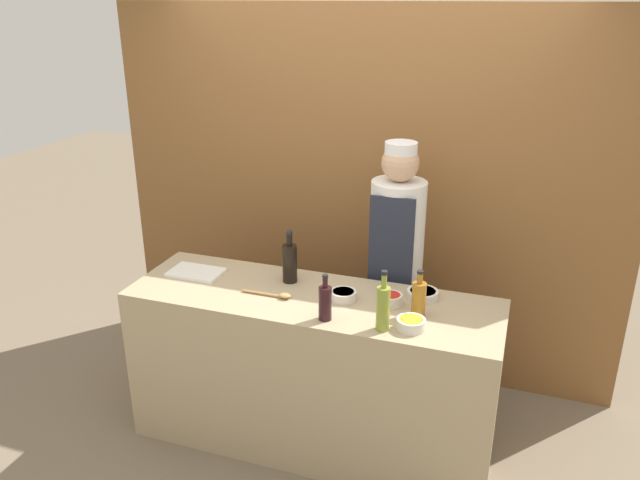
{
  "coord_description": "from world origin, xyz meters",
  "views": [
    {
      "loc": [
        1.02,
        -2.81,
        2.43
      ],
      "look_at": [
        0.0,
        0.13,
        1.21
      ],
      "focal_mm": 35.0,
      "sensor_mm": 36.0,
      "label": 1
    }
  ],
  "objects_px": {
    "bottle_wine": "(325,302)",
    "sauce_bowl_yellow": "(411,323)",
    "bottle_oil": "(383,307)",
    "chef_center": "(395,267)",
    "wooden_spoon": "(274,295)",
    "sauce_bowl_brown": "(343,295)",
    "sauce_bowl_orange": "(423,294)",
    "sauce_bowl_red": "(391,299)",
    "cutting_board": "(196,272)",
    "bottle_soy": "(290,262)",
    "bottle_amber": "(419,298)"
  },
  "relations": [
    {
      "from": "bottle_wine",
      "to": "sauce_bowl_brown",
      "type": "bearing_deg",
      "value": 84.51
    },
    {
      "from": "wooden_spoon",
      "to": "sauce_bowl_orange",
      "type": "bearing_deg",
      "value": 18.77
    },
    {
      "from": "bottle_wine",
      "to": "bottle_amber",
      "type": "relative_size",
      "value": 1.0
    },
    {
      "from": "sauce_bowl_red",
      "to": "wooden_spoon",
      "type": "height_order",
      "value": "sauce_bowl_red"
    },
    {
      "from": "sauce_bowl_red",
      "to": "sauce_bowl_orange",
      "type": "distance_m",
      "value": 0.2
    },
    {
      "from": "sauce_bowl_brown",
      "to": "sauce_bowl_yellow",
      "type": "xyz_separation_m",
      "value": [
        0.4,
        -0.19,
        0.0
      ]
    },
    {
      "from": "bottle_wine",
      "to": "chef_center",
      "type": "xyz_separation_m",
      "value": [
        0.19,
        0.74,
        -0.1
      ]
    },
    {
      "from": "cutting_board",
      "to": "bottle_wine",
      "type": "relative_size",
      "value": 1.25
    },
    {
      "from": "bottle_oil",
      "to": "bottle_soy",
      "type": "bearing_deg",
      "value": 149.97
    },
    {
      "from": "bottle_oil",
      "to": "chef_center",
      "type": "distance_m",
      "value": 0.76
    },
    {
      "from": "sauce_bowl_orange",
      "to": "chef_center",
      "type": "xyz_separation_m",
      "value": [
        -0.23,
        0.34,
        -0.02
      ]
    },
    {
      "from": "chef_center",
      "to": "sauce_bowl_red",
      "type": "bearing_deg",
      "value": -80.2
    },
    {
      "from": "chef_center",
      "to": "bottle_soy",
      "type": "bearing_deg",
      "value": -143.4
    },
    {
      "from": "chef_center",
      "to": "sauce_bowl_orange",
      "type": "bearing_deg",
      "value": -56.51
    },
    {
      "from": "bottle_wine",
      "to": "sauce_bowl_yellow",
      "type": "bearing_deg",
      "value": 5.9
    },
    {
      "from": "sauce_bowl_red",
      "to": "sauce_bowl_orange",
      "type": "relative_size",
      "value": 0.73
    },
    {
      "from": "sauce_bowl_orange",
      "to": "bottle_soy",
      "type": "relative_size",
      "value": 0.55
    },
    {
      "from": "sauce_bowl_orange",
      "to": "cutting_board",
      "type": "height_order",
      "value": "sauce_bowl_orange"
    },
    {
      "from": "sauce_bowl_brown",
      "to": "wooden_spoon",
      "type": "relative_size",
      "value": 0.49
    },
    {
      "from": "sauce_bowl_brown",
      "to": "chef_center",
      "type": "xyz_separation_m",
      "value": [
        0.17,
        0.5,
        -0.03
      ]
    },
    {
      "from": "wooden_spoon",
      "to": "sauce_bowl_brown",
      "type": "bearing_deg",
      "value": 14.45
    },
    {
      "from": "sauce_bowl_yellow",
      "to": "chef_center",
      "type": "bearing_deg",
      "value": 108.51
    },
    {
      "from": "sauce_bowl_red",
      "to": "bottle_amber",
      "type": "bearing_deg",
      "value": -21.89
    },
    {
      "from": "sauce_bowl_red",
      "to": "bottle_oil",
      "type": "relative_size",
      "value": 0.39
    },
    {
      "from": "sauce_bowl_brown",
      "to": "bottle_amber",
      "type": "xyz_separation_m",
      "value": [
        0.41,
        -0.04,
        0.07
      ]
    },
    {
      "from": "bottle_oil",
      "to": "sauce_bowl_orange",
      "type": "bearing_deg",
      "value": 73.19
    },
    {
      "from": "bottle_wine",
      "to": "bottle_oil",
      "type": "xyz_separation_m",
      "value": [
        0.29,
        -0.01,
        0.03
      ]
    },
    {
      "from": "cutting_board",
      "to": "bottle_oil",
      "type": "bearing_deg",
      "value": -13.05
    },
    {
      "from": "sauce_bowl_red",
      "to": "bottle_amber",
      "type": "height_order",
      "value": "bottle_amber"
    },
    {
      "from": "bottle_soy",
      "to": "sauce_bowl_red",
      "type": "bearing_deg",
      "value": -8.82
    },
    {
      "from": "sauce_bowl_brown",
      "to": "sauce_bowl_orange",
      "type": "xyz_separation_m",
      "value": [
        0.39,
        0.16,
        -0.0
      ]
    },
    {
      "from": "bottle_amber",
      "to": "bottle_oil",
      "type": "bearing_deg",
      "value": -123.41
    },
    {
      "from": "sauce_bowl_red",
      "to": "sauce_bowl_yellow",
      "type": "distance_m",
      "value": 0.26
    },
    {
      "from": "sauce_bowl_red",
      "to": "wooden_spoon",
      "type": "bearing_deg",
      "value": -169.06
    },
    {
      "from": "sauce_bowl_red",
      "to": "bottle_wine",
      "type": "height_order",
      "value": "bottle_wine"
    },
    {
      "from": "sauce_bowl_brown",
      "to": "cutting_board",
      "type": "bearing_deg",
      "value": 178.05
    },
    {
      "from": "cutting_board",
      "to": "wooden_spoon",
      "type": "bearing_deg",
      "value": -12.73
    },
    {
      "from": "bottle_amber",
      "to": "wooden_spoon",
      "type": "xyz_separation_m",
      "value": [
        -0.76,
        -0.06,
        -0.08
      ]
    },
    {
      "from": "cutting_board",
      "to": "sauce_bowl_orange",
      "type": "bearing_deg",
      "value": 5.84
    },
    {
      "from": "sauce_bowl_orange",
      "to": "cutting_board",
      "type": "bearing_deg",
      "value": -174.16
    },
    {
      "from": "bottle_soy",
      "to": "chef_center",
      "type": "xyz_separation_m",
      "value": [
        0.52,
        0.38,
        -0.12
      ]
    },
    {
      "from": "sauce_bowl_yellow",
      "to": "wooden_spoon",
      "type": "relative_size",
      "value": 0.5
    },
    {
      "from": "chef_center",
      "to": "bottle_amber",
      "type": "bearing_deg",
      "value": -66.26
    },
    {
      "from": "bottle_amber",
      "to": "cutting_board",
      "type": "bearing_deg",
      "value": 177.04
    },
    {
      "from": "bottle_wine",
      "to": "wooden_spoon",
      "type": "height_order",
      "value": "bottle_wine"
    },
    {
      "from": "sauce_bowl_red",
      "to": "bottle_amber",
      "type": "relative_size",
      "value": 0.5
    },
    {
      "from": "bottle_amber",
      "to": "bottle_oil",
      "type": "relative_size",
      "value": 0.79
    },
    {
      "from": "bottle_soy",
      "to": "wooden_spoon",
      "type": "distance_m",
      "value": 0.24
    },
    {
      "from": "bottle_wine",
      "to": "cutting_board",
      "type": "bearing_deg",
      "value": 163.19
    },
    {
      "from": "sauce_bowl_brown",
      "to": "chef_center",
      "type": "height_order",
      "value": "chef_center"
    }
  ]
}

